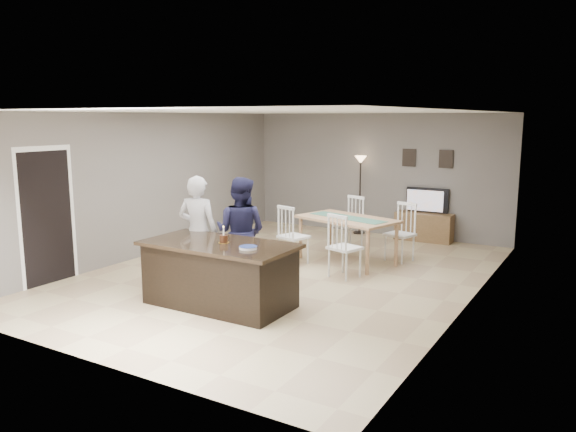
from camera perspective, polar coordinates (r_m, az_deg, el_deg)
The scene contains 14 objects.
floor at distance 9.49m, azimuth -0.25°, elevation -5.97°, with size 8.00×8.00×0.00m, color tan.
room_shell at distance 9.17m, azimuth -0.26°, elevation 4.15°, with size 8.00×8.00×8.00m.
kitchen_island at distance 7.93m, azimuth -6.96°, elevation -5.86°, with size 2.15×1.10×0.90m.
tv_console at distance 12.34m, azimuth 13.64°, elevation -1.09°, with size 1.20×0.40×0.60m, color brown.
television at distance 12.31m, azimuth 13.84°, elevation 1.54°, with size 0.91×0.12×0.53m, color black.
tv_screen_glow at distance 12.23m, azimuth 13.73°, elevation 1.53°, with size 0.78×0.78×0.00m, color orange.
picture_frames at distance 12.36m, azimuth 13.97°, elevation 5.71°, with size 1.10×0.02×0.38m.
doorway at distance 9.55m, azimuth -23.35°, elevation 1.02°, with size 0.00×2.10×2.65m.
woman at distance 8.76m, azimuth -9.12°, elevation -1.60°, with size 0.64×0.42×1.74m, color #B0B0B4.
man at distance 8.75m, azimuth -4.84°, elevation -1.61°, with size 0.83×0.65×1.71m, color #171632.
birthday_cake at distance 7.81m, azimuth -6.55°, elevation -2.31°, with size 0.15×0.15×0.24m.
plate_stack at distance 7.42m, azimuth -4.08°, elevation -3.23°, with size 0.24×0.24×0.04m.
dining_table at distance 10.20m, azimuth 6.05°, elevation -0.97°, with size 2.14×2.36×1.07m.
floor_lamp at distance 12.71m, azimuth 7.36°, elevation 4.30°, with size 0.26×0.26×1.76m.
Camera 1 is at (4.67, -7.84, 2.61)m, focal length 35.00 mm.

